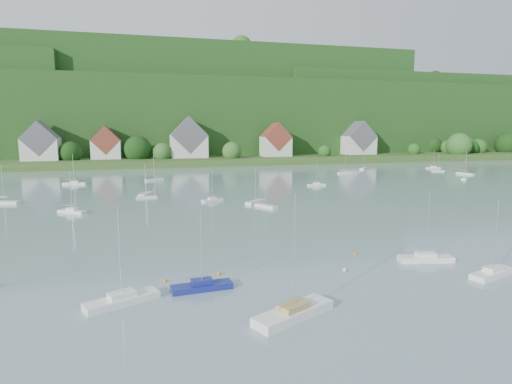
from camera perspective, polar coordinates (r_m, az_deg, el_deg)
The scene contains 17 objects.
far_shore_strip at distance 203.42m, azimuth -10.79°, elevation 4.40°, with size 600.00×60.00×3.00m, color #2A4C1C.
forested_ridge at distance 271.42m, azimuth -11.91°, elevation 9.93°, with size 620.00×181.22×69.89m.
village_building_0 at distance 193.76m, azimuth -27.08°, elevation 5.77°, with size 14.00×10.40×16.00m.
village_building_1 at distance 192.14m, azimuth -19.61°, elevation 5.98°, with size 12.00×9.36×14.00m.
village_building_2 at distance 191.45m, azimuth -9.09°, elevation 6.81°, with size 16.00×11.44×18.00m.
village_building_3 at distance 197.66m, azimuth 2.67°, elevation 6.73°, with size 13.00×10.40×15.50m.
village_building_4 at distance 219.02m, azimuth 13.72°, elevation 6.72°, with size 15.00×10.40×16.50m.
near_sailboat_0 at distance 42.30m, azimuth -17.66°, elevation -13.65°, with size 7.04×4.56×9.25m.
near_sailboat_1 at distance 44.02m, azimuth -7.33°, elevation -12.44°, with size 6.28×2.22×8.31m.
near_sailboat_2 at distance 37.98m, azimuth 5.10°, elevation -15.83°, with size 8.19×5.54×10.83m.
near_sailboat_3 at distance 54.06m, azimuth 29.35°, elevation -9.46°, with size 6.52×3.57×8.48m.
near_sailboat_4 at distance 56.29m, azimuth 21.96°, elevation -8.25°, with size 6.78×3.13×8.84m.
mooring_buoy_0 at distance 46.98m, azimuth -12.17°, elevation -11.76°, with size 0.38×0.38×0.38m, color orange.
mooring_buoy_1 at distance 50.22m, azimuth 11.90°, elevation -10.39°, with size 0.46×0.46×0.46m, color silver.
mooring_buoy_2 at distance 56.56m, azimuth 13.23°, elevation -8.25°, with size 0.40×0.40×0.40m, color orange.
mooring_buoy_3 at distance 48.12m, azimuth -5.06°, elevation -11.09°, with size 0.44×0.44×0.44m, color orange.
far_sailboat_cluster at distance 121.42m, azimuth -5.64°, elevation 1.15°, with size 187.87×72.30×8.71m.
Camera 1 is at (-14.50, -2.36, 16.28)m, focal length 29.58 mm.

